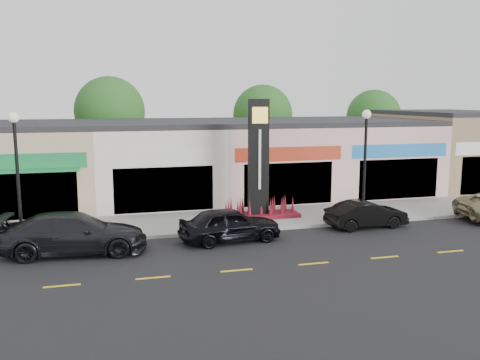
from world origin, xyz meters
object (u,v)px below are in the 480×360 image
(car_black_sedan, at_px, (230,224))
(car_black_conv, at_px, (366,214))
(car_dark_sedan, at_px, (74,233))
(lamp_west_near, at_px, (17,164))
(pylon_sign, at_px, (258,176))
(lamp_east_near, at_px, (365,153))

(car_black_sedan, height_order, car_black_conv, car_black_sedan)
(car_dark_sedan, relative_size, car_black_sedan, 1.29)
(lamp_west_near, xyz_separation_m, car_black_sedan, (8.68, -1.71, -2.73))
(pylon_sign, distance_m, car_black_sedan, 4.40)
(car_dark_sedan, xyz_separation_m, car_black_sedan, (6.44, 0.12, -0.08))
(car_dark_sedan, relative_size, car_black_conv, 1.45)
(lamp_east_near, relative_size, car_dark_sedan, 0.96)
(car_black_conv, bearing_deg, lamp_east_near, -23.11)
(car_dark_sedan, bearing_deg, car_black_sedan, -83.88)
(lamp_west_near, relative_size, car_black_sedan, 1.24)
(lamp_west_near, height_order, pylon_sign, pylon_sign)
(pylon_sign, height_order, car_dark_sedan, pylon_sign)
(car_black_sedan, bearing_deg, lamp_east_near, -82.82)
(lamp_west_near, height_order, car_black_conv, lamp_west_near)
(car_black_conv, bearing_deg, lamp_west_near, 83.33)
(lamp_west_near, bearing_deg, pylon_sign, 8.77)
(lamp_east_near, xyz_separation_m, car_black_conv, (-0.39, -1.05, -2.83))
(car_dark_sedan, height_order, car_black_sedan, car_dark_sedan)
(pylon_sign, distance_m, car_dark_sedan, 9.56)
(lamp_east_near, xyz_separation_m, car_black_sedan, (-7.32, -1.71, -2.73))
(lamp_east_near, bearing_deg, lamp_west_near, 180.00)
(lamp_west_near, height_order, lamp_east_near, same)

